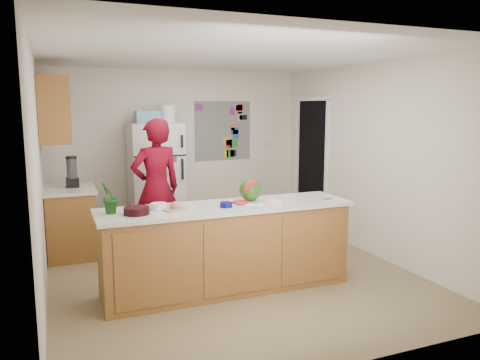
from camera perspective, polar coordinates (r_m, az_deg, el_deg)
name	(u,v)px	position (r m, az deg, el deg)	size (l,w,h in m)	color
floor	(229,272)	(5.66, -1.41, -11.18)	(4.00, 4.50, 0.02)	brown
wall_back	(178,150)	(7.51, -7.54, 3.59)	(4.00, 0.02, 2.50)	beige
wall_left	(38,177)	(5.03, -23.43, 0.34)	(0.02, 4.50, 2.50)	beige
wall_right	(372,160)	(6.35, 15.80, 2.37)	(0.02, 4.50, 2.50)	beige
ceiling	(228,54)	(5.35, -1.52, 15.07)	(4.00, 4.50, 0.02)	white
doorway	(313,165)	(7.55, 8.84, 1.84)	(0.03, 0.85, 2.04)	black
peninsula_base	(227,249)	(5.01, -1.56, -8.46)	(2.60, 0.62, 0.88)	brown
peninsula_top	(227,207)	(4.89, -1.58, -3.31)	(2.68, 0.70, 0.04)	silver
side_counter_base	(71,223)	(6.51, -19.92, -5.01)	(0.60, 0.80, 0.86)	brown
side_counter_top	(69,190)	(6.42, -20.13, -1.10)	(0.64, 0.84, 0.04)	silver
upper_cabinets	(53,110)	(6.28, -21.81, 7.95)	(0.35, 1.00, 0.80)	brown
refrigerator	(156,180)	(7.09, -10.22, -0.04)	(0.75, 0.70, 1.70)	silver
fridge_top_bin	(147,117)	(6.99, -11.25, 7.54)	(0.35, 0.28, 0.18)	#5999B2
photo_collage	(223,131)	(7.69, -2.10, 6.03)	(0.95, 0.01, 0.95)	slate
person	(156,189)	(6.09, -10.19, -1.04)	(0.66, 0.43, 1.80)	maroon
blender_appliance	(72,173)	(6.45, -19.80, 0.84)	(0.13, 0.13, 0.38)	black
cutting_board	(246,202)	(5.02, 0.73, -2.70)	(0.37, 0.27, 0.01)	white
watermelon	(250,190)	(5.03, 1.28, -1.22)	(0.24, 0.24, 0.24)	#235116
watermelon_slice	(240,202)	(4.93, -0.03, -2.70)	(0.16, 0.16, 0.02)	red
cherry_bowl	(137,211)	(4.58, -12.48, -3.67)	(0.24, 0.24, 0.07)	black
white_bowl	(159,206)	(4.76, -9.88, -3.17)	(0.17, 0.17, 0.06)	silver
cobalt_bowl	(226,205)	(4.79, -1.69, -3.02)	(0.13, 0.13, 0.05)	#060855
plate	(176,209)	(4.70, -7.79, -3.55)	(0.26, 0.26, 0.02)	tan
paper_towel	(272,201)	(5.05, 3.90, -2.59)	(0.16, 0.14, 0.02)	white
keys	(327,199)	(5.28, 10.61, -2.27)	(0.09, 0.04, 0.01)	gray
potted_plant	(109,197)	(4.64, -15.67, -2.05)	(0.18, 0.14, 0.32)	#184313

